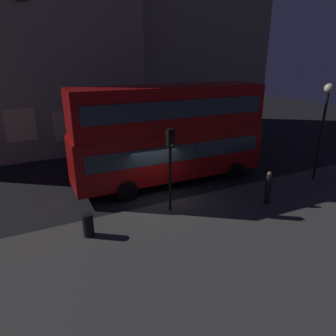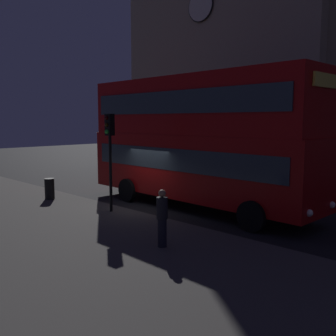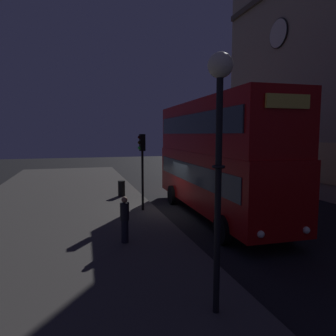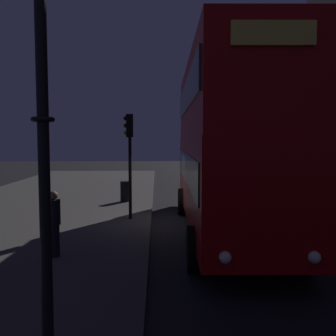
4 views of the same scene
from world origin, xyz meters
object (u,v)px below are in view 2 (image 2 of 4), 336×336
Objects in this scene: traffic_light_near_kerb at (110,142)px; litter_bin at (50,189)px; pedestrian at (162,217)px; double_decker_bus at (196,136)px.

traffic_light_near_kerb reaches higher than litter_bin.
traffic_light_near_kerb is at bearing -119.83° from pedestrian.
double_decker_bus is at bearing -159.87° from pedestrian.
double_decker_bus is at bearing 33.81° from litter_bin.
double_decker_bus is 3.68m from traffic_light_near_kerb.
double_decker_bus is 6.04m from pedestrian.
pedestrian is (2.89, -4.87, -2.10)m from double_decker_bus.
double_decker_bus is 7.26m from litter_bin.
double_decker_bus is 11.57× the size of litter_bin.
double_decker_bus is at bearing 60.41° from traffic_light_near_kerb.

